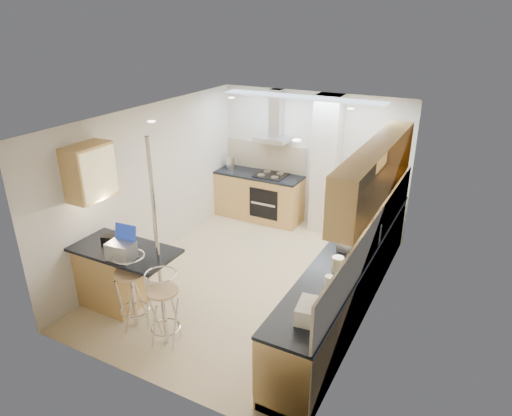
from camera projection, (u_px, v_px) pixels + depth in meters
The scene contains 16 objects.
ground at pixel (251, 279), 7.00m from camera, with size 4.80×4.80×0.00m, color #CBB287.
room_shell at pixel (283, 180), 6.56m from camera, with size 3.64×4.84×2.51m.
right_counter at pixel (348, 277), 6.18m from camera, with size 0.63×4.40×0.92m.
back_counter at pixel (259, 196), 8.94m from camera, with size 1.70×0.63×0.92m.
peninsula at pixel (126, 279), 6.12m from camera, with size 1.47×0.72×0.94m.
microwave at pixel (359, 237), 5.93m from camera, with size 0.54×0.37×0.30m, color white.
laptop at pixel (121, 251), 5.64m from camera, with size 0.32×0.24×0.22m, color #989B9F.
bag at pixel (112, 240), 6.01m from camera, with size 0.24×0.17×0.13m, color black.
bar_stool_near at pixel (133, 291), 5.78m from camera, with size 0.42×0.42×1.04m, color tan, non-canonical shape.
bar_stool_end at pixel (164, 309), 5.46m from camera, with size 0.41×0.41×1.00m, color tan, non-canonical shape.
jar_a at pixel (369, 236), 6.13m from camera, with size 0.12×0.12×0.16m, color white.
jar_b at pixel (382, 215), 6.77m from camera, with size 0.11×0.11×0.14m, color white.
jar_c at pixel (338, 265), 5.39m from camera, with size 0.14×0.14×0.20m, color beige.
jar_d at pixel (329, 282), 5.10m from camera, with size 0.10×0.10×0.15m, color white.
bread_bin at pixel (311, 312), 4.56m from camera, with size 0.27×0.35×0.18m, color white.
kettle at pixel (231, 163), 8.99m from camera, with size 0.16×0.16×0.24m, color silver.
Camera 1 is at (2.85, -5.29, 3.76)m, focal length 32.00 mm.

